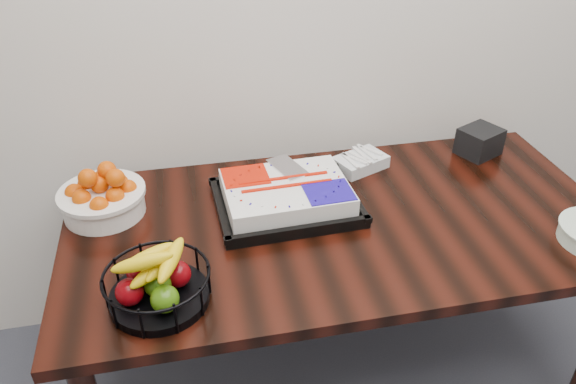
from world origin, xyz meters
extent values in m
cube|color=black|center=(0.00, 2.00, 0.73)|extent=(1.80, 0.90, 0.04)
cylinder|color=black|center=(-0.82, 2.37, 0.35)|extent=(0.07, 0.07, 0.71)
cylinder|color=black|center=(0.82, 2.37, 0.35)|extent=(0.07, 0.07, 0.71)
cube|color=black|center=(-0.17, 2.10, 0.76)|extent=(0.48, 0.39, 0.02)
cube|color=white|center=(-0.17, 2.10, 0.81)|extent=(0.42, 0.32, 0.07)
cube|color=#BE1504|center=(-0.29, 2.19, 0.84)|extent=(0.16, 0.14, 0.00)
cube|color=#1A0C8E|center=(-0.04, 2.02, 0.84)|extent=(0.16, 0.14, 0.00)
cube|color=silver|center=(-0.13, 2.21, 0.84)|extent=(0.13, 0.18, 0.00)
cylinder|color=white|center=(-0.77, 2.20, 0.79)|extent=(0.27, 0.27, 0.09)
cylinder|color=white|center=(-0.77, 2.20, 0.83)|extent=(0.28, 0.28, 0.01)
cylinder|color=black|center=(-0.59, 1.73, 0.76)|extent=(0.27, 0.27, 0.03)
torus|color=black|center=(-0.59, 1.73, 0.84)|extent=(0.29, 0.29, 0.01)
cube|color=silver|center=(0.16, 2.30, 0.77)|extent=(0.22, 0.19, 0.05)
cube|color=black|center=(0.65, 2.31, 0.80)|extent=(0.19, 0.18, 0.11)
camera|label=1|loc=(-0.48, 0.57, 1.84)|focal=35.00mm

